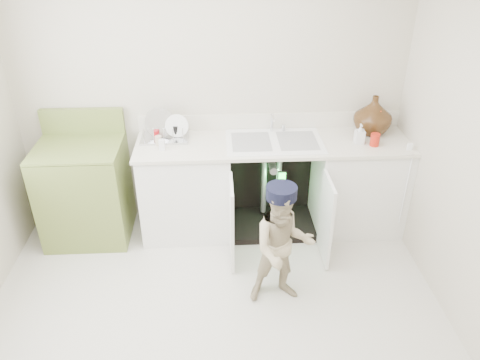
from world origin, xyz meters
The scene contains 5 objects.
ground centered at (0.00, 0.00, 0.00)m, with size 3.50×3.50×0.00m, color #BAB3A3.
room_shell centered at (0.00, 0.00, 1.25)m, with size 6.00×5.50×1.26m.
counter_run centered at (0.58, 1.21, 0.48)m, with size 2.44×1.02×1.25m.
avocado_stove centered at (-1.16, 1.18, 0.47)m, with size 0.74×0.65×1.14m.
repair_worker centered at (0.51, 0.23, 0.51)m, with size 0.51×0.84×1.01m.
Camera 1 is at (0.05, -2.51, 2.67)m, focal length 35.00 mm.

